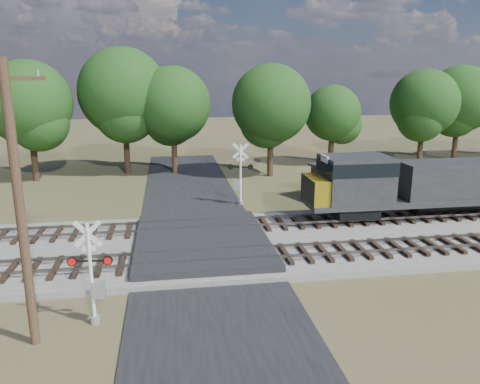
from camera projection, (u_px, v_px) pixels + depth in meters
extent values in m
plane|color=#3F4525|center=(203.00, 251.00, 24.81)|extent=(160.00, 160.00, 0.00)
cube|color=gray|center=(376.00, 236.00, 26.76)|extent=(140.00, 10.00, 0.30)
cube|color=black|center=(203.00, 251.00, 24.80)|extent=(7.00, 60.00, 0.08)
cube|color=#262628|center=(202.00, 242.00, 25.22)|extent=(7.00, 9.00, 0.62)
cube|color=black|center=(246.00, 256.00, 23.10)|extent=(44.00, 2.60, 0.18)
cube|color=#625B54|center=(405.00, 249.00, 23.58)|extent=(140.00, 0.08, 0.15)
cube|color=#625B54|center=(391.00, 240.00, 24.96)|extent=(140.00, 0.08, 0.15)
cube|color=black|center=(232.00, 225.00, 27.89)|extent=(44.00, 2.60, 0.18)
cube|color=#625B54|center=(364.00, 220.00, 28.37)|extent=(140.00, 0.08, 0.15)
cube|color=#625B54|center=(355.00, 213.00, 29.75)|extent=(140.00, 0.08, 0.15)
cylinder|color=silver|center=(91.00, 275.00, 17.15)|extent=(0.14, 0.14, 3.95)
cylinder|color=#919497|center=(95.00, 320.00, 17.60)|extent=(0.36, 0.36, 0.30)
cube|color=silver|center=(88.00, 234.00, 16.77)|extent=(1.03, 0.14, 1.03)
cube|color=silver|center=(88.00, 234.00, 16.77)|extent=(1.03, 0.14, 1.03)
cube|color=silver|center=(89.00, 248.00, 16.90)|extent=(0.49, 0.08, 0.22)
cube|color=black|center=(90.00, 261.00, 17.02)|extent=(1.58, 0.21, 0.06)
cylinder|color=red|center=(72.00, 261.00, 16.98)|extent=(0.36, 0.13, 0.36)
cylinder|color=red|center=(108.00, 260.00, 17.06)|extent=(0.36, 0.13, 0.36)
cube|color=#919497|center=(99.00, 289.00, 17.31)|extent=(0.47, 0.34, 0.64)
cylinder|color=silver|center=(241.00, 175.00, 33.12)|extent=(0.15, 0.15, 4.37)
cylinder|color=#919497|center=(241.00, 203.00, 33.61)|extent=(0.39, 0.39, 0.33)
cube|color=silver|center=(241.00, 151.00, 32.70)|extent=(1.13, 0.26, 1.14)
cube|color=silver|center=(241.00, 151.00, 32.70)|extent=(1.13, 0.26, 1.14)
cube|color=silver|center=(241.00, 159.00, 32.84)|extent=(0.54, 0.14, 0.24)
cube|color=black|center=(241.00, 167.00, 32.98)|extent=(1.73, 0.40, 0.07)
cylinder|color=red|center=(251.00, 167.00, 32.95)|extent=(0.41, 0.18, 0.39)
cylinder|color=red|center=(231.00, 167.00, 33.00)|extent=(0.41, 0.18, 0.39)
cube|color=#919497|center=(237.00, 184.00, 33.29)|extent=(0.55, 0.42, 0.71)
cylinder|color=#322516|center=(20.00, 211.00, 15.17)|extent=(0.32, 0.32, 9.64)
cube|color=#322516|center=(4.00, 78.00, 14.15)|extent=(2.36, 0.31, 0.13)
cube|color=#42251C|center=(344.00, 183.00, 34.86)|extent=(4.58, 4.58, 2.47)
cube|color=#2E2E30|center=(345.00, 166.00, 34.54)|extent=(5.04, 5.04, 0.18)
cylinder|color=black|center=(34.00, 151.00, 40.79)|extent=(0.56, 0.56, 5.21)
sphere|color=#183912|center=(28.00, 103.00, 39.77)|extent=(7.30, 7.30, 7.30)
cylinder|color=black|center=(126.00, 143.00, 43.85)|extent=(0.56, 0.56, 5.81)
sphere|color=#183912|center=(123.00, 92.00, 42.72)|extent=(8.13, 8.13, 8.13)
cylinder|color=black|center=(174.00, 147.00, 43.78)|extent=(0.56, 0.56, 4.98)
sphere|color=#183912|center=(173.00, 104.00, 42.81)|extent=(6.97, 6.97, 6.97)
cylinder|color=black|center=(270.00, 149.00, 42.67)|extent=(0.56, 0.56, 5.07)
sphere|color=#183912|center=(271.00, 104.00, 41.68)|extent=(7.10, 7.10, 7.10)
cylinder|color=black|center=(331.00, 145.00, 48.51)|extent=(0.56, 0.56, 4.09)
sphere|color=#183912|center=(333.00, 113.00, 47.71)|extent=(5.72, 5.72, 5.72)
cylinder|color=black|center=(421.00, 141.00, 48.28)|extent=(0.56, 0.56, 4.87)
sphere|color=#183912|center=(424.00, 103.00, 47.33)|extent=(6.81, 6.81, 6.81)
cylinder|color=black|center=(456.00, 137.00, 50.50)|extent=(0.56, 0.56, 5.08)
sphere|color=#183912|center=(460.00, 99.00, 49.51)|extent=(7.11, 7.11, 7.11)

